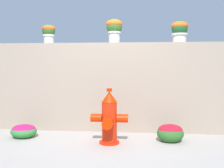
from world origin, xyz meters
TOP-DOWN VIEW (x-y plane):
  - ground_plane at (0.00, 0.00)m, footprint 24.00×24.00m
  - stone_wall at (0.00, 1.10)m, footprint 5.42×0.38m
  - potted_plant_1 at (-1.23, 1.13)m, footprint 0.26×0.26m
  - potted_plant_2 at (0.03, 1.13)m, footprint 0.31×0.31m
  - potted_plant_3 at (1.22, 1.10)m, footprint 0.30×0.30m
  - fire_hydrant at (0.03, 0.22)m, footprint 0.59×0.47m
  - flower_bush_left at (1.00, 0.42)m, footprint 0.43×0.38m
  - flower_bush_right at (-1.45, 0.43)m, footprint 0.44×0.39m

SIDE VIEW (x-z plane):
  - ground_plane at x=0.00m, z-range 0.00..0.00m
  - flower_bush_right at x=-1.45m, z-range 0.00..0.23m
  - flower_bush_left at x=1.00m, z-range 0.01..0.30m
  - fire_hydrant at x=0.03m, z-range -0.04..0.83m
  - stone_wall at x=0.00m, z-range 0.00..1.63m
  - potted_plant_1 at x=-1.23m, z-range 1.67..2.04m
  - potted_plant_3 at x=1.22m, z-range 1.66..2.06m
  - potted_plant_2 at x=0.03m, z-range 1.68..2.14m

